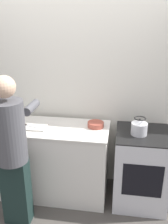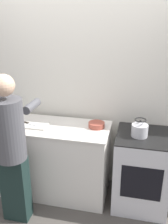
{
  "view_description": "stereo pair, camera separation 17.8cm",
  "coord_description": "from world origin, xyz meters",
  "px_view_note": "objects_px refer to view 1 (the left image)",
  "views": [
    {
      "loc": [
        0.54,
        -2.33,
        2.18
      ],
      "look_at": [
        0.14,
        0.21,
        1.19
      ],
      "focal_mm": 40.0,
      "sensor_mm": 36.0,
      "label": 1
    },
    {
      "loc": [
        0.71,
        -2.3,
        2.18
      ],
      "look_at": [
        0.14,
        0.21,
        1.19
      ],
      "focal_mm": 40.0,
      "sensor_mm": 36.0,
      "label": 2
    }
  ],
  "objects_px": {
    "oven": "(140,168)",
    "cutting_board": "(30,127)",
    "knife": "(28,125)",
    "kettle": "(139,127)",
    "person": "(12,149)"
  },
  "relations": [
    {
      "from": "knife",
      "to": "kettle",
      "type": "xyz_separation_m",
      "value": [
        1.3,
        0.02,
        0.05
      ]
    },
    {
      "from": "oven",
      "to": "kettle",
      "type": "height_order",
      "value": "kettle"
    },
    {
      "from": "cutting_board",
      "to": "oven",
      "type": "bearing_deg",
      "value": 2.73
    },
    {
      "from": "oven",
      "to": "person",
      "type": "xyz_separation_m",
      "value": [
        -1.35,
        -0.55,
        0.45
      ]
    },
    {
      "from": "cutting_board",
      "to": "person",
      "type": "bearing_deg",
      "value": -92.61
    },
    {
      "from": "person",
      "to": "kettle",
      "type": "bearing_deg",
      "value": 21.52
    },
    {
      "from": "cutting_board",
      "to": "kettle",
      "type": "relative_size",
      "value": 1.92
    },
    {
      "from": "person",
      "to": "oven",
      "type": "bearing_deg",
      "value": 21.99
    },
    {
      "from": "cutting_board",
      "to": "knife",
      "type": "distance_m",
      "value": 0.03
    },
    {
      "from": "oven",
      "to": "cutting_board",
      "type": "height_order",
      "value": "cutting_board"
    },
    {
      "from": "knife",
      "to": "kettle",
      "type": "height_order",
      "value": "kettle"
    },
    {
      "from": "knife",
      "to": "kettle",
      "type": "bearing_deg",
      "value": 18.99
    },
    {
      "from": "cutting_board",
      "to": "knife",
      "type": "bearing_deg",
      "value": 166.76
    },
    {
      "from": "knife",
      "to": "kettle",
      "type": "distance_m",
      "value": 1.3
    },
    {
      "from": "knife",
      "to": "kettle",
      "type": "relative_size",
      "value": 1.23
    }
  ]
}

